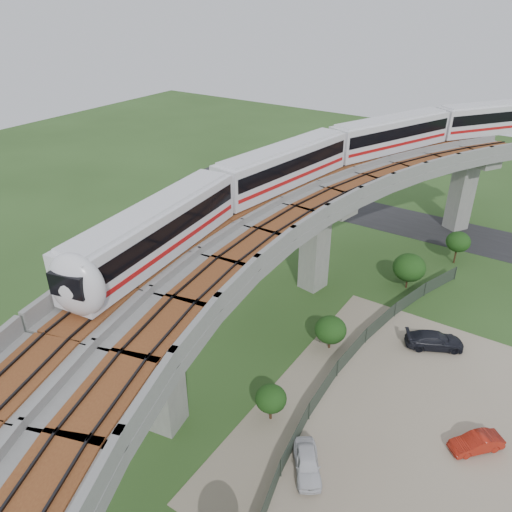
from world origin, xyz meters
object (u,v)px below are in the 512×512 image
at_px(car_dark, 435,340).
at_px(car_red, 476,443).
at_px(metro_train, 354,155).
at_px(car_white, 307,463).

bearing_deg(car_dark, car_red, -177.81).
xyz_separation_m(metro_train, car_white, (8.34, -23.37, -11.64)).
xyz_separation_m(metro_train, car_red, (16.50, -16.09, -11.70)).
bearing_deg(metro_train, car_white, -70.36).
distance_m(car_red, car_dark, 10.19).
distance_m(metro_train, car_red, 25.84).
height_order(car_white, car_red, car_white).
bearing_deg(car_red, car_dark, 162.92).
distance_m(metro_train, car_white, 27.41).
relative_size(car_white, car_dark, 0.80).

